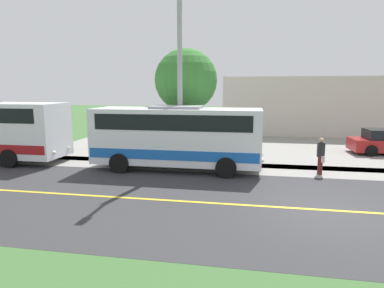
{
  "coord_description": "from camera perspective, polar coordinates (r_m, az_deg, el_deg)",
  "views": [
    {
      "loc": [
        10.65,
        -2.25,
        3.81
      ],
      "look_at": [
        -3.5,
        -4.85,
        1.4
      ],
      "focal_mm": 31.26,
      "sensor_mm": 36.0,
      "label": 1
    }
  ],
  "objects": [
    {
      "name": "commercial_building",
      "position": [
        32.79,
        22.44,
        6.25
      ],
      "size": [
        10.0,
        18.45,
        4.71
      ],
      "primitive_type": "cube",
      "color": "beige",
      "rests_on": "ground"
    },
    {
      "name": "shuttle_bus_front",
      "position": [
        15.68,
        -2.6,
        1.58
      ],
      "size": [
        2.62,
        7.93,
        3.0
      ],
      "color": "white",
      "rests_on": "ground"
    },
    {
      "name": "pedestrian_with_bags",
      "position": [
        15.95,
        21.12,
        -1.73
      ],
      "size": [
        0.72,
        0.34,
        1.64
      ],
      "color": "#4C1919",
      "rests_on": "ground"
    },
    {
      "name": "parking_lot_surface",
      "position": [
        23.94,
        22.93,
        -0.4
      ],
      "size": [
        14.0,
        36.0,
        0.01
      ],
      "primitive_type": "cube",
      "color": "gray",
      "rests_on": "ground"
    },
    {
      "name": "ground_plane",
      "position": [
        11.53,
        21.41,
        -10.46
      ],
      "size": [
        120.0,
        120.0,
        0.0
      ],
      "primitive_type": "plane",
      "color": "#3D6633"
    },
    {
      "name": "road_surface",
      "position": [
        11.53,
        21.41,
        -10.44
      ],
      "size": [
        8.0,
        100.0,
        0.01
      ],
      "primitive_type": "cube",
      "color": "#333335",
      "rests_on": "ground"
    },
    {
      "name": "tree_curbside",
      "position": [
        18.41,
        -1.03,
        10.76
      ],
      "size": [
        3.39,
        3.39,
        5.93
      ],
      "color": "#4C3826",
      "rests_on": "ground"
    },
    {
      "name": "street_light_pole",
      "position": [
        15.93,
        -2.18,
        12.49
      ],
      "size": [
        1.97,
        0.24,
        8.46
      ],
      "color": "#9E9EA3",
      "rests_on": "ground"
    },
    {
      "name": "sidewalk",
      "position": [
        16.45,
        18.03,
        -4.34
      ],
      "size": [
        2.4,
        100.0,
        0.01
      ],
      "primitive_type": "cube",
      "color": "gray",
      "rests_on": "ground"
    },
    {
      "name": "road_centre_line",
      "position": [
        11.53,
        21.41,
        -10.42
      ],
      "size": [
        0.16,
        100.0,
        0.0
      ],
      "primitive_type": "cube",
      "color": "gold",
      "rests_on": "ground"
    }
  ]
}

